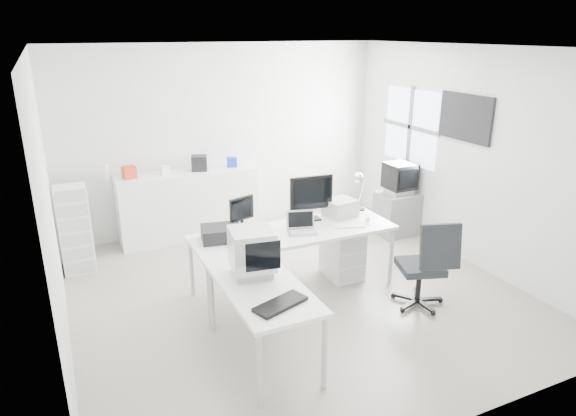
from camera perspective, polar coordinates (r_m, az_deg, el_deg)
name	(u,v)px	position (r m, az deg, el deg)	size (l,w,h in m)	color
floor	(295,292)	(6.22, 0.79, -9.29)	(5.00, 5.00, 0.01)	#B4AFA2
ceiling	(296,47)	(5.47, 0.93, 17.45)	(5.00, 5.00, 0.01)	white
back_wall	(224,138)	(7.95, -7.09, 7.69)	(5.00, 0.02, 2.80)	silver
left_wall	(49,211)	(5.16, -24.99, -0.33)	(0.02, 5.00, 2.80)	silver
right_wall	(468,157)	(7.11, 19.40, 5.37)	(0.02, 5.00, 2.80)	silver
window	(410,127)	(7.94, 13.45, 8.77)	(0.02, 1.20, 1.10)	white
wall_picture	(465,118)	(7.06, 19.11, 9.48)	(0.04, 0.90, 0.60)	black
main_desk	(294,260)	(6.13, 0.67, -5.80)	(2.40, 0.80, 0.75)	white
side_desk	(263,321)	(4.94, -2.78, -12.46)	(0.70, 1.40, 0.75)	white
drawer_pedestal	(342,254)	(6.51, 6.06, -5.10)	(0.40, 0.50, 0.60)	white
inkjet_printer	(221,233)	(5.75, -7.41, -2.80)	(0.43, 0.34, 0.15)	black
lcd_monitor_small	(242,215)	(5.93, -5.16, -0.75)	(0.32, 0.18, 0.40)	black
lcd_monitor_large	(311,198)	(6.24, 2.60, 1.16)	(0.55, 0.22, 0.57)	black
laptop	(302,225)	(5.88, 1.55, -1.92)	(0.29, 0.30, 0.19)	#B7B7BA
white_keyboard	(349,226)	(6.15, 6.76, -1.98)	(0.39, 0.12, 0.02)	white
white_mouse	(368,219)	(6.34, 8.85, -1.21)	(0.06, 0.06, 0.06)	white
laser_printer	(340,208)	(6.46, 5.84, 0.03)	(0.37, 0.31, 0.21)	#B2B2B2
desk_lamp	(361,191)	(6.66, 8.14, 1.93)	(0.18, 0.18, 0.53)	silver
crt_monitor	(252,250)	(4.85, -4.03, -4.67)	(0.45, 0.45, 0.51)	#B7B7BA
black_keyboard	(280,304)	(4.42, -0.85, -10.63)	(0.48, 0.19, 0.03)	black
office_chair	(421,263)	(5.91, 14.52, -5.89)	(0.60, 0.60, 1.04)	#25282A
tv_cabinet	(397,213)	(7.97, 12.04, -0.59)	(0.60, 0.49, 0.65)	slate
crt_tv	(400,179)	(7.81, 12.32, 3.21)	(0.50, 0.48, 0.45)	black
sideboard	(189,205)	(7.76, -10.99, 0.35)	(2.03, 0.51, 1.01)	white
clutter_box_a	(129,172)	(7.45, -17.24, 3.80)	(0.17, 0.15, 0.17)	red
clutter_box_b	(165,170)	(7.54, -13.48, 4.13)	(0.12, 0.11, 0.12)	white
clutter_box_c	(199,163)	(7.63, -9.83, 4.94)	(0.22, 0.20, 0.22)	black
clutter_box_d	(232,162)	(7.78, -6.26, 5.09)	(0.14, 0.12, 0.14)	#1730A3
clutter_bottle	(106,172)	(7.45, -19.58, 3.76)	(0.07, 0.07, 0.22)	white
filing_cabinet	(75,229)	(7.10, -22.59, -2.20)	(0.39, 0.46, 1.11)	white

